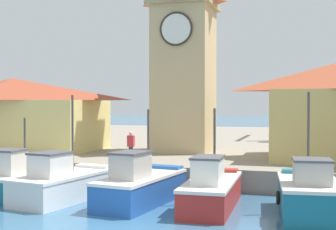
% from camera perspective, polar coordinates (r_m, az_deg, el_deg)
% --- Properties ---
extents(quay_wharf, '(120.00, 40.00, 1.07)m').
position_cam_1_polar(quay_wharf, '(41.84, 8.11, -3.51)').
color(quay_wharf, gray).
rests_on(quay_wharf, ground).
extents(fishing_boat_left_inner, '(2.31, 4.22, 3.45)m').
position_cam_1_polar(fishing_boat_left_inner, '(21.99, -17.91, -7.53)').
color(fishing_boat_left_inner, '#196B7F').
rests_on(fishing_boat_left_inner, ground).
extents(fishing_boat_mid_left, '(2.88, 5.12, 4.46)m').
position_cam_1_polar(fishing_boat_mid_left, '(20.42, -12.71, -8.12)').
color(fishing_boat_mid_left, silver).
rests_on(fishing_boat_mid_left, ground).
extents(fishing_boat_center, '(2.56, 5.26, 3.85)m').
position_cam_1_polar(fishing_boat_center, '(19.20, -3.39, -8.60)').
color(fishing_boat_center, '#2356A8').
rests_on(fishing_boat_center, ground).
extents(fishing_boat_mid_right, '(2.01, 5.30, 3.91)m').
position_cam_1_polar(fishing_boat_mid_right, '(18.55, 5.31, -9.07)').
color(fishing_boat_mid_right, '#AD2823').
rests_on(fishing_boat_mid_right, ground).
extents(fishing_boat_right_inner, '(2.57, 4.55, 4.52)m').
position_cam_1_polar(fishing_boat_right_inner, '(17.86, 16.88, -9.30)').
color(fishing_boat_right_inner, '#196B7F').
rests_on(fishing_boat_right_inner, ground).
extents(clock_tower, '(3.96, 3.96, 13.58)m').
position_cam_1_polar(clock_tower, '(29.74, 1.97, 7.75)').
color(clock_tower, tan).
rests_on(clock_tower, quay_wharf).
extents(warehouse_left, '(12.19, 5.97, 4.73)m').
position_cam_1_polar(warehouse_left, '(33.01, -18.43, 0.27)').
color(warehouse_left, '#E5D17A').
rests_on(warehouse_left, quay_wharf).
extents(dock_worker_near_tower, '(0.34, 0.22, 1.62)m').
position_cam_1_polar(dock_worker_near_tower, '(23.80, -4.55, -3.86)').
color(dock_worker_near_tower, '#33333D').
rests_on(dock_worker_near_tower, quay_wharf).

